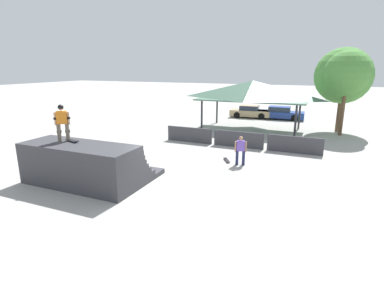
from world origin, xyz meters
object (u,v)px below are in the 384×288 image
skateboard_on_ground (227,160)px  parked_car_blue (280,113)px  skater_on_deck (62,120)px  parked_car_tan (250,112)px  bystander_walking (241,149)px  skateboard_on_deck (72,141)px  tree_beside_pavilion (347,73)px  tree_far_back (343,76)px

skateboard_on_ground → parked_car_blue: parked_car_blue is taller
skater_on_deck → parked_car_tan: (3.91, 21.02, -2.24)m
parked_car_tan → skater_on_deck: bearing=-104.3°
bystander_walking → skateboard_on_deck: bearing=23.4°
tree_beside_pavilion → parked_car_tan: bearing=146.3°
skateboard_on_deck → parked_car_blue: skateboard_on_deck is taller
skateboard_on_deck → parked_car_blue: (6.51, 21.24, -1.33)m
bystander_walking → skater_on_deck: bearing=22.0°
tree_far_back → parked_car_blue: tree_far_back is taller
parked_car_tan → skateboard_on_deck: bearing=-103.2°
skateboard_on_deck → skateboard_on_ground: skateboard_on_deck is taller
skater_on_deck → skateboard_on_deck: 1.00m
bystander_walking → skateboard_on_ground: (-0.86, 0.35, -0.83)m
tree_far_back → parked_car_blue: 7.71m
skater_on_deck → tree_beside_pavilion: (12.17, 15.51, 1.87)m
bystander_walking → skateboard_on_ground: bystander_walking is taller
skateboard_on_ground → tree_beside_pavilion: size_ratio=0.13×
parked_car_blue → skateboard_on_ground: bearing=-95.8°
skater_on_deck → parked_car_blue: bearing=32.9°
skater_on_deck → bystander_walking: size_ratio=1.06×
skater_on_deck → bystander_walking: 8.94m
tree_far_back → skateboard_on_deck: bearing=-124.4°
skater_on_deck → bystander_walking: bearing=-1.0°
bystander_walking → tree_beside_pavilion: tree_beside_pavilion is taller
skater_on_deck → tree_beside_pavilion: tree_beside_pavilion is taller
skateboard_on_ground → parked_car_tan: (-2.10, 15.29, 0.54)m
parked_car_blue → skater_on_deck: bearing=-110.5°
skateboard_on_deck → bystander_walking: (6.45, 5.31, -1.05)m
tree_beside_pavilion → skateboard_on_deck: bearing=-127.3°
tree_beside_pavilion → parked_car_blue: tree_beside_pavilion is taller
skateboard_on_deck → parked_car_tan: skateboard_on_deck is taller
skateboard_on_deck → tree_beside_pavilion: 19.60m
tree_far_back → skateboard_on_ground: bearing=-118.1°
skateboard_on_ground → tree_beside_pavilion: bearing=-63.0°
bystander_walking → parked_car_blue: (0.06, 15.92, -0.28)m
skateboard_on_deck → tree_beside_pavilion: bearing=67.9°
tree_far_back → bystander_walking: bearing=-113.9°
bystander_walking → parked_car_tan: (-2.96, 15.64, -0.28)m
tree_beside_pavilion → tree_far_back: 1.49m
skateboard_on_deck → parked_car_blue: bearing=88.2°
skater_on_deck → skateboard_on_ground: skater_on_deck is taller
bystander_walking → skateboard_on_ground: bearing=-38.4°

